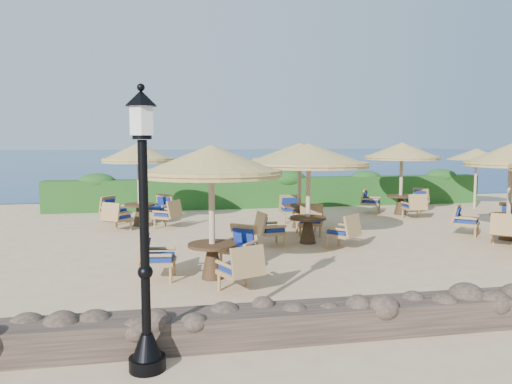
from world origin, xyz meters
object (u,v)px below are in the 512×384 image
Objects in this scene: cafe_set_4 at (300,163)px; cafe_set_6 at (510,177)px; cafe_set_3 at (139,174)px; lamp_post at (145,243)px; extra_parasol at (477,154)px; cafe_set_5 at (402,163)px; cafe_set_1 at (309,169)px; cafe_set_0 at (212,183)px.

cafe_set_4 is 5.92m from cafe_set_6.
cafe_set_3 is 0.89× the size of cafe_set_4.
lamp_post is at bearing -116.17° from cafe_set_4.
lamp_post reaches higher than extra_parasol.
cafe_set_6 is at bearing -117.21° from extra_parasol.
cafe_set_4 is (-8.15, -2.94, -0.13)m from extra_parasol.
cafe_set_3 is 10.91m from cafe_set_6.
extra_parasol is 0.87× the size of cafe_set_5.
extra_parasol is at bearing 62.79° from cafe_set_6.
cafe_set_4 reaches higher than extra_parasol.
cafe_set_3 is at bearing -175.93° from cafe_set_5.
cafe_set_1 is 1.15× the size of cafe_set_5.
cafe_set_1 is 5.80m from cafe_set_3.
cafe_set_0 is 8.72m from cafe_set_6.
lamp_post reaches higher than cafe_set_0.
extra_parasol is (12.60, 12.00, 0.62)m from lamp_post.
extra_parasol is at bearing 43.60° from lamp_post.
cafe_set_6 is (0.69, -4.91, -0.17)m from cafe_set_5.
cafe_set_6 is (9.58, 6.12, 0.18)m from lamp_post.
cafe_set_5 is at bearing -165.40° from extra_parasol.
cafe_set_3 is 9.38m from cafe_set_5.
cafe_set_1 and cafe_set_5 have the same top height.
cafe_set_1 is (4.03, 6.72, 0.44)m from lamp_post.
cafe_set_0 and cafe_set_5 have the same top height.
lamp_post is 1.10× the size of cafe_set_4.
cafe_set_1 is (-8.57, -5.28, -0.18)m from extra_parasol.
cafe_set_1 is 1.07× the size of cafe_set_4.
cafe_set_3 is (-4.50, 3.64, -0.32)m from cafe_set_1.
cafe_set_1 is 2.38m from cafe_set_4.
cafe_set_1 is 6.49m from cafe_set_5.
cafe_set_3 is 1.00× the size of cafe_set_6.
cafe_set_3 is 0.96× the size of cafe_set_5.
cafe_set_5 is at bearing 41.59° from cafe_set_1.
lamp_post is at bearing -120.94° from cafe_set_1.
cafe_set_1 is at bearing 173.77° from cafe_set_6.
cafe_set_3 is (-0.47, 10.37, 0.12)m from lamp_post.
cafe_set_3 reaches higher than extra_parasol.
cafe_set_0 is 4.09m from cafe_set_1.
cafe_set_5 is (4.85, 4.31, -0.10)m from cafe_set_1.
lamp_post is at bearing -107.22° from cafe_set_0.
lamp_post is at bearing -128.85° from cafe_set_5.
cafe_set_4 and cafe_set_5 have the same top height.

